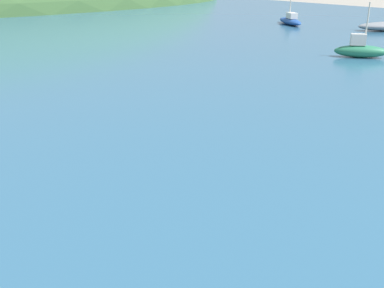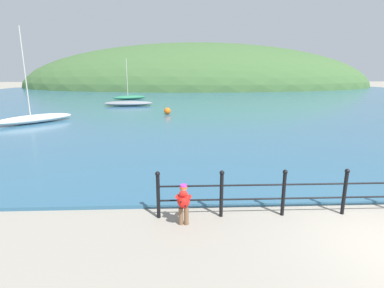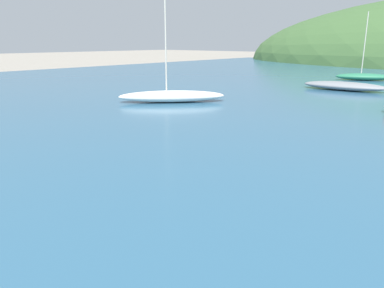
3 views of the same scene
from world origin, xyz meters
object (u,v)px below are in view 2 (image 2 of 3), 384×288
object	(u,v)px
boat_blue_hull	(130,97)
mooring_buoy	(167,111)
child_in_coat	(183,201)
boat_red_dinghy	(35,118)
boat_nearest_quay	(128,103)

from	to	relation	value
boat_blue_hull	mooring_buoy	size ratio (longest dim) A/B	9.11
child_in_coat	mooring_buoy	size ratio (longest dim) A/B	1.84
boat_blue_hull	mooring_buoy	xyz separation A→B (m)	(5.20, -13.33, -0.01)
child_in_coat	mooring_buoy	distance (m)	18.15
mooring_buoy	child_in_coat	bearing A→B (deg)	-86.69
boat_blue_hull	mooring_buoy	bearing A→B (deg)	-68.70
boat_red_dinghy	mooring_buoy	distance (m)	9.70
boat_nearest_quay	boat_red_dinghy	distance (m)	11.21
boat_nearest_quay	mooring_buoy	xyz separation A→B (m)	(4.20, -6.32, 0.02)
boat_red_dinghy	mooring_buoy	xyz separation A→B (m)	(8.89, 3.86, -0.03)
boat_nearest_quay	mooring_buoy	distance (m)	7.59
boat_nearest_quay	boat_red_dinghy	size ratio (longest dim) A/B	0.80
child_in_coat	boat_nearest_quay	size ratio (longest dim) A/B	0.20
boat_blue_hull	boat_nearest_quay	bearing A→B (deg)	-81.90
child_in_coat	boat_nearest_quay	xyz separation A→B (m)	(-5.25, 24.43, -0.25)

